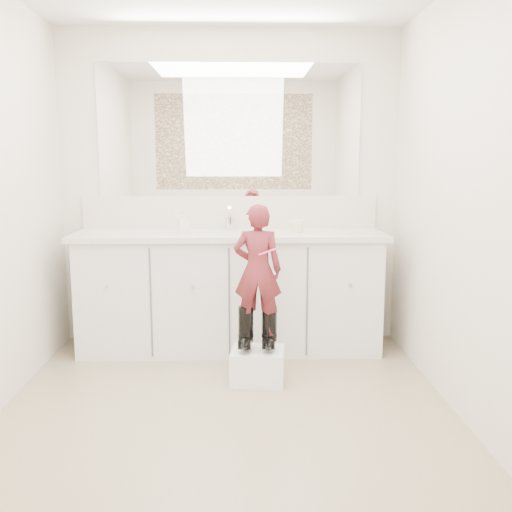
{
  "coord_description": "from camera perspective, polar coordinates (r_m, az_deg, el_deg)",
  "views": [
    {
      "loc": [
        0.08,
        -2.96,
        1.41
      ],
      "look_at": [
        0.18,
        0.63,
        0.81
      ],
      "focal_mm": 40.0,
      "sensor_mm": 36.0,
      "label": 1
    }
  ],
  "objects": [
    {
      "name": "floor",
      "position": [
        3.28,
        -2.96,
        -16.0
      ],
      "size": [
        3.0,
        3.0,
        0.0
      ],
      "primitive_type": "plane",
      "color": "#827755",
      "rests_on": "ground"
    },
    {
      "name": "wall_back",
      "position": [
        4.46,
        -2.62,
        6.77
      ],
      "size": [
        2.6,
        0.0,
        2.6
      ],
      "primitive_type": "plane",
      "rotation": [
        1.57,
        0.0,
        0.0
      ],
      "color": "beige",
      "rests_on": "floor"
    },
    {
      "name": "wall_front",
      "position": [
        1.48,
        -4.76,
        1.34
      ],
      "size": [
        2.6,
        0.0,
        2.6
      ],
      "primitive_type": "plane",
      "rotation": [
        -1.57,
        0.0,
        0.0
      ],
      "color": "beige",
      "rests_on": "floor"
    },
    {
      "name": "wall_right",
      "position": [
        3.21,
        20.86,
        5.12
      ],
      "size": [
        0.0,
        3.0,
        3.0
      ],
      "primitive_type": "plane",
      "rotation": [
        1.57,
        0.0,
        -1.57
      ],
      "color": "beige",
      "rests_on": "floor"
    },
    {
      "name": "vanity_cabinet",
      "position": [
        4.3,
        -2.61,
        -3.78
      ],
      "size": [
        2.2,
        0.55,
        0.85
      ],
      "primitive_type": "cube",
      "color": "silver",
      "rests_on": "floor"
    },
    {
      "name": "countertop",
      "position": [
        4.2,
        -2.66,
        2.09
      ],
      "size": [
        2.28,
        0.58,
        0.04
      ],
      "primitive_type": "cube",
      "color": "beige",
      "rests_on": "vanity_cabinet"
    },
    {
      "name": "backsplash",
      "position": [
        4.46,
        -2.61,
        4.39
      ],
      "size": [
        2.28,
        0.03,
        0.25
      ],
      "primitive_type": "cube",
      "color": "beige",
      "rests_on": "countertop"
    },
    {
      "name": "mirror",
      "position": [
        4.45,
        -2.67,
        12.43
      ],
      "size": [
        2.0,
        0.02,
        1.0
      ],
      "primitive_type": "cube",
      "color": "white",
      "rests_on": "wall_back"
    },
    {
      "name": "dot_panel",
      "position": [
        1.49,
        -4.99,
        18.77
      ],
      "size": [
        2.0,
        0.01,
        1.2
      ],
      "primitive_type": "cube",
      "color": "#472819",
      "rests_on": "wall_front"
    },
    {
      "name": "faucet",
      "position": [
        4.36,
        -2.63,
        3.28
      ],
      "size": [
        0.08,
        0.08,
        0.1
      ],
      "primitive_type": "cylinder",
      "color": "silver",
      "rests_on": "countertop"
    },
    {
      "name": "cup",
      "position": [
        4.19,
        4.18,
        2.99
      ],
      "size": [
        0.12,
        0.12,
        0.1
      ],
      "primitive_type": "imported",
      "rotation": [
        0.0,
        0.0,
        -0.18
      ],
      "color": "beige",
      "rests_on": "countertop"
    },
    {
      "name": "soap_bottle",
      "position": [
        4.17,
        -7.27,
        3.38
      ],
      "size": [
        0.1,
        0.1,
        0.17
      ],
      "primitive_type": "imported",
      "rotation": [
        0.0,
        0.0,
        0.34
      ],
      "color": "silver",
      "rests_on": "countertop"
    },
    {
      "name": "step_stool",
      "position": [
        3.74,
        0.17,
        -10.91
      ],
      "size": [
        0.36,
        0.31,
        0.21
      ],
      "primitive_type": "cube",
      "rotation": [
        0.0,
        0.0,
        -0.1
      ],
      "color": "white",
      "rests_on": "floor"
    },
    {
      "name": "boot_left",
      "position": [
        3.68,
        -1.02,
        -7.2
      ],
      "size": [
        0.12,
        0.2,
        0.28
      ],
      "primitive_type": null,
      "rotation": [
        0.0,
        0.0,
        -0.1
      ],
      "color": "black",
      "rests_on": "step_stool"
    },
    {
      "name": "boot_right",
      "position": [
        3.68,
        1.33,
        -7.18
      ],
      "size": [
        0.12,
        0.2,
        0.28
      ],
      "primitive_type": null,
      "rotation": [
        0.0,
        0.0,
        -0.1
      ],
      "color": "black",
      "rests_on": "step_stool"
    },
    {
      "name": "toddler",
      "position": [
        3.59,
        0.16,
        -1.4
      ],
      "size": [
        0.32,
        0.23,
        0.84
      ],
      "primitive_type": "imported",
      "rotation": [
        0.0,
        0.0,
        3.04
      ],
      "color": "#A5323F",
      "rests_on": "step_stool"
    },
    {
      "name": "toothbrush",
      "position": [
        3.49,
        1.35,
        0.49
      ],
      "size": [
        0.14,
        0.03,
        0.06
      ],
      "primitive_type": "cylinder",
      "rotation": [
        0.0,
        1.22,
        -0.1
      ],
      "color": "#E459A2",
      "rests_on": "toddler"
    }
  ]
}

